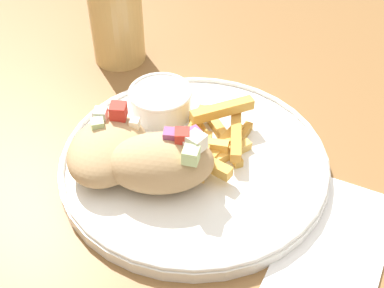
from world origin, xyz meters
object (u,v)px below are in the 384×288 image
Objects in this scene: pita_sandwich_near at (162,162)px; sauce_ramekin at (161,100)px; plate at (192,160)px; pita_sandwich_far at (108,149)px; fries_pile at (216,139)px; water_glass at (117,22)px.

sauce_ramekin is at bearing 91.04° from pita_sandwich_near.
plate is 2.29× the size of pita_sandwich_far.
fries_pile is (0.10, -0.06, -0.01)m from pita_sandwich_far.
pita_sandwich_far is 1.71× the size of sauce_ramekin.
pita_sandwich_near is 1.04× the size of water_glass.
pita_sandwich_far is (-0.02, 0.06, -0.01)m from pita_sandwich_near.
pita_sandwich_far is (-0.07, 0.05, 0.03)m from plate.
sauce_ramekin is at bearing 71.19° from plate.
pita_sandwich_near reaches higher than sauce_ramekin.
water_glass is at bearing 69.92° from sauce_ramekin.
pita_sandwich_far reaches higher than fries_pile.
fries_pile is at bearing -58.77° from pita_sandwich_far.
pita_sandwich_far is 0.12m from fries_pile.
plate is at bearing 167.03° from fries_pile.
pita_sandwich_near reaches higher than pita_sandwich_far.
pita_sandwich_near is at bearing -131.31° from sauce_ramekin.
fries_pile is at bearing -101.99° from water_glass.
fries_pile reaches higher than plate.
sauce_ramekin is at bearing -110.08° from water_glass.
pita_sandwich_near is 1.05× the size of fries_pile.
fries_pile is (0.08, -0.00, -0.02)m from pita_sandwich_near.
sauce_ramekin is (0.03, 0.08, 0.02)m from plate.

